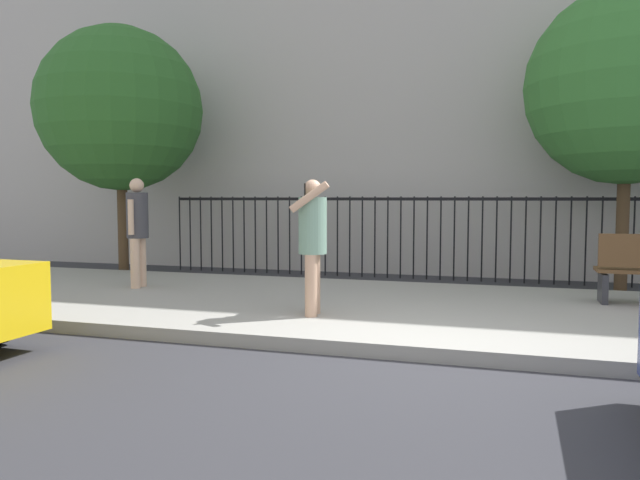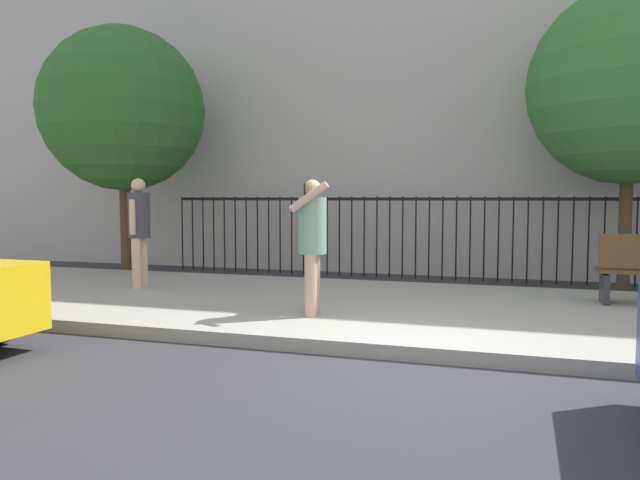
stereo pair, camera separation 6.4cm
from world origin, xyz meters
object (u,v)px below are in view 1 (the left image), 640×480
at_px(street_tree_near, 120,109).
at_px(pedestrian_on_phone, 313,237).
at_px(pedestrian_walking, 138,225).
at_px(street_tree_mid, 627,86).

bearing_deg(street_tree_near, pedestrian_on_phone, -33.61).
height_order(pedestrian_on_phone, street_tree_near, street_tree_near).
xyz_separation_m(pedestrian_on_phone, pedestrian_walking, (-3.33, 1.30, 0.04)).
bearing_deg(street_tree_mid, pedestrian_on_phone, -135.39).
xyz_separation_m(pedestrian_on_phone, street_tree_near, (-5.09, 3.38, 2.21)).
distance_m(pedestrian_on_phone, street_tree_mid, 6.16).
height_order(pedestrian_walking, street_tree_near, street_tree_near).
bearing_deg(pedestrian_walking, street_tree_mid, 20.14).
distance_m(pedestrian_walking, street_tree_near, 3.48).
distance_m(pedestrian_on_phone, pedestrian_walking, 3.58).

